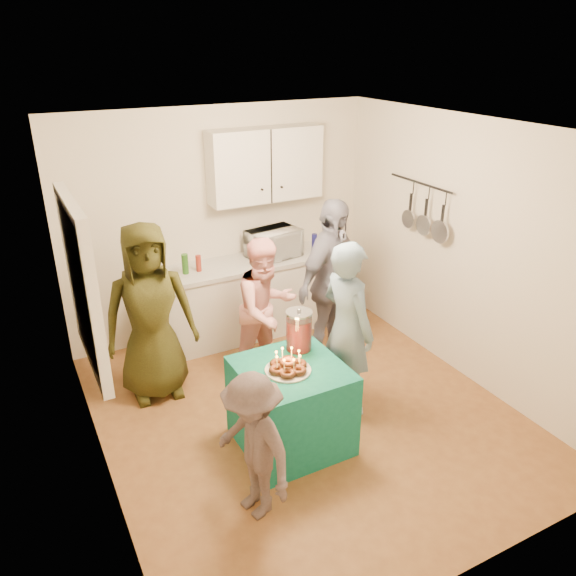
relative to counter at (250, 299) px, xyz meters
name	(u,v)px	position (x,y,z in m)	size (l,w,h in m)	color
floor	(305,412)	(-0.20, -1.70, -0.43)	(4.00, 4.00, 0.00)	brown
ceiling	(309,130)	(-0.20, -1.70, 2.17)	(4.00, 4.00, 0.00)	white
back_wall	(221,224)	(-0.20, 0.30, 0.87)	(3.60, 3.60, 0.00)	silver
left_wall	(88,334)	(-2.00, -1.70, 0.87)	(4.00, 4.00, 0.00)	silver
right_wall	(466,252)	(1.60, -1.70, 0.87)	(4.00, 4.00, 0.00)	silver
window_night	(80,286)	(-1.97, -1.40, 1.12)	(0.04, 1.00, 1.20)	black
counter	(250,299)	(0.00, 0.00, 0.00)	(2.20, 0.58, 0.86)	white
countertop	(249,263)	(0.00, 0.00, 0.46)	(2.24, 0.62, 0.05)	beige
upper_cabinet	(265,165)	(0.30, 0.15, 1.52)	(1.30, 0.30, 0.80)	white
pot_rack	(417,207)	(1.52, -1.00, 1.17)	(0.12, 1.00, 0.60)	black
microwave	(274,243)	(0.32, 0.00, 0.64)	(0.58, 0.39, 0.32)	white
party_table	(291,406)	(-0.51, -2.01, -0.05)	(0.85, 0.85, 0.76)	#106D57
donut_cake	(288,361)	(-0.56, -2.04, 0.42)	(0.38, 0.38, 0.18)	#381C0C
punch_jar	(299,331)	(-0.31, -1.77, 0.50)	(0.22, 0.22, 0.34)	#B00E12
man_birthday	(347,329)	(0.18, -1.78, 0.40)	(0.61, 0.40, 1.67)	#7997B0
woman_back_left	(150,313)	(-1.33, -0.71, 0.45)	(0.86, 0.56, 1.76)	#555318
woman_back_center	(266,309)	(-0.22, -0.91, 0.32)	(0.73, 0.57, 1.49)	pink
woman_back_right	(330,283)	(0.52, -0.92, 0.46)	(1.05, 0.44, 1.79)	black
child_near_left	(253,447)	(-1.11, -2.56, 0.15)	(0.76, 0.44, 1.17)	#4C3D3C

